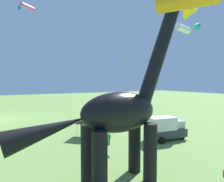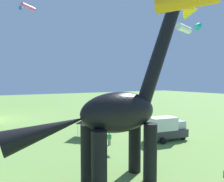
% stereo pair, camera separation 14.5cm
% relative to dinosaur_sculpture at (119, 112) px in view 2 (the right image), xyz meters
% --- Properties ---
extents(dinosaur_sculpture, '(14.87, 3.15, 15.54)m').
position_rel_dinosaur_sculpture_xyz_m(dinosaur_sculpture, '(0.00, 0.00, 0.00)').
color(dinosaur_sculpture, black).
rests_on(dinosaur_sculpture, ground_plane).
extents(parked_box_truck, '(5.87, 2.99, 3.20)m').
position_rel_dinosaur_sculpture_xyz_m(parked_box_truck, '(11.53, 6.38, -3.97)').
color(parked_box_truck, '#38383D').
rests_on(parked_box_truck, ground_plane).
extents(person_watching_child, '(0.59, 0.26, 1.57)m').
position_rel_dinosaur_sculpture_xyz_m(person_watching_child, '(3.79, 8.37, -4.67)').
color(person_watching_child, '#2D3347').
rests_on(person_watching_child, ground_plane).
extents(festival_canopy_tent, '(3.15, 3.15, 3.00)m').
position_rel_dinosaur_sculpture_xyz_m(festival_canopy_tent, '(3.14, 13.01, -3.07)').
color(festival_canopy_tent, '#B2B2B7').
rests_on(festival_canopy_tent, ground_plane).
extents(kite_near_high, '(3.05, 2.84, 0.86)m').
position_rel_dinosaur_sculpture_xyz_m(kite_near_high, '(12.23, 3.91, 8.99)').
color(kite_near_high, white).
extents(kite_near_low, '(3.28, 3.17, 0.93)m').
position_rel_dinosaur_sculpture_xyz_m(kite_near_low, '(1.06, -5.39, 6.65)').
color(kite_near_low, orange).
extents(kite_far_right, '(0.75, 0.92, 1.06)m').
position_rel_dinosaur_sculpture_xyz_m(kite_far_right, '(11.81, 10.10, 5.56)').
color(kite_far_right, black).
extents(kite_trailing, '(1.85, 1.92, 0.54)m').
position_rel_dinosaur_sculpture_xyz_m(kite_trailing, '(-5.01, 12.44, 11.07)').
color(kite_trailing, pink).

